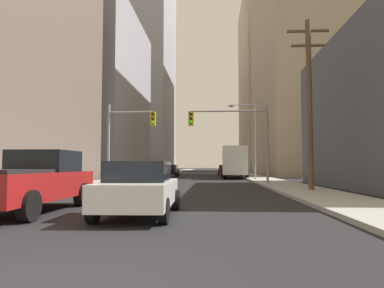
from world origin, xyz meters
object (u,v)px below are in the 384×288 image
sedan_white (140,188)px  traffic_signal_near_right (232,128)px  city_bus (234,161)px  sedan_black (171,171)px  sedan_silver (134,175)px  pickup_truck_red (31,181)px  sedan_navy (159,172)px  traffic_signal_near_left (129,130)px  sedan_maroon (224,170)px

sedan_white → traffic_signal_near_right: 16.38m
city_bus → sedan_black: 8.45m
sedan_silver → traffic_signal_near_right: (6.62, 2.27, 3.36)m
pickup_truck_red → sedan_navy: pickup_truck_red is taller
traffic_signal_near_right → sedan_silver: bearing=-161.1°
traffic_signal_near_right → sedan_black: bearing=110.3°
traffic_signal_near_right → sedan_white: bearing=-102.3°
sedan_white → sedan_silver: (-3.22, 13.39, 0.00)m
pickup_truck_red → sedan_black: pickup_truck_red is taller
traffic_signal_near_left → traffic_signal_near_right: 7.58m
traffic_signal_near_left → pickup_truck_red: bearing=-87.4°
sedan_navy → sedan_maroon: 19.03m
city_bus → sedan_white: size_ratio=2.72×
pickup_truck_red → sedan_maroon: (7.21, 41.67, -0.16)m
sedan_white → sedan_maroon: same height
sedan_maroon → traffic_signal_near_right: bearing=-90.7°
city_bus → sedan_white: city_bus is taller
sedan_white → sedan_silver: size_ratio=1.01×
sedan_black → traffic_signal_near_left: (-0.89, -18.15, 3.26)m
city_bus → sedan_navy: 9.78m
sedan_navy → sedan_maroon: size_ratio=1.00×
sedan_white → sedan_navy: bearing=97.7°
sedan_navy → sedan_black: bearing=89.7°
sedan_maroon → sedan_white: bearing=-95.0°
city_bus → sedan_silver: city_bus is taller
pickup_truck_red → sedan_navy: size_ratio=1.27×
pickup_truck_red → sedan_silver: pickup_truck_red is taller
sedan_white → sedan_navy: size_ratio=1.00×
sedan_maroon → traffic_signal_near_right: (-0.32, -26.67, 3.36)m
sedan_white → traffic_signal_near_right: traffic_signal_near_right is taller
sedan_white → traffic_signal_near_left: 16.53m
city_bus → traffic_signal_near_left: bearing=-120.0°
traffic_signal_near_right → sedan_maroon: bearing=89.3°
pickup_truck_red → traffic_signal_near_right: bearing=65.3°
city_bus → traffic_signal_near_right: size_ratio=1.93×
sedan_black → sedan_maroon: (7.01, 8.52, 0.00)m
city_bus → sedan_silver: 18.78m
traffic_signal_near_left → sedan_maroon: bearing=73.5°
pickup_truck_red → sedan_black: (0.19, 33.15, -0.16)m
sedan_black → traffic_signal_near_right: size_ratio=0.71×
sedan_black → traffic_signal_near_left: bearing=-92.8°
sedan_white → traffic_signal_near_left: size_ratio=0.71×
sedan_silver → traffic_signal_near_right: bearing=18.9°
sedan_navy → traffic_signal_near_right: traffic_signal_near_right is taller
sedan_navy → pickup_truck_red: bearing=-90.3°
pickup_truck_red → traffic_signal_near_left: bearing=92.6°
sedan_silver → traffic_signal_near_left: bearing=112.9°
sedan_maroon → traffic_signal_near_left: bearing=-106.5°
sedan_silver → traffic_signal_near_left: traffic_signal_near_left is taller
pickup_truck_red → sedan_navy: bearing=89.7°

